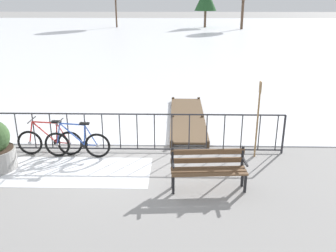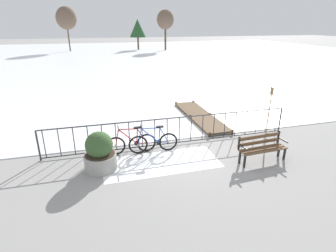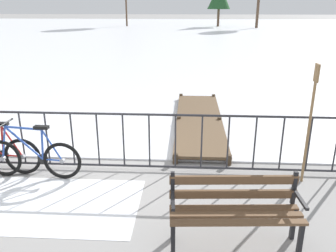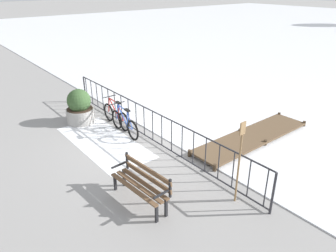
% 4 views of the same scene
% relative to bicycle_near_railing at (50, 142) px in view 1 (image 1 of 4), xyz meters
% --- Properties ---
extents(ground_plane, '(160.00, 160.00, 0.00)m').
position_rel_bicycle_near_railing_xyz_m(ground_plane, '(1.56, 0.25, -0.37)').
color(ground_plane, gray).
extents(frozen_pond, '(80.00, 56.00, 0.03)m').
position_rel_bicycle_near_railing_xyz_m(frozen_pond, '(1.56, 28.65, -0.35)').
color(frozen_pond, white).
rests_on(frozen_pond, ground).
extents(snow_patch, '(3.70, 1.58, 0.01)m').
position_rel_bicycle_near_railing_xyz_m(snow_patch, '(0.81, -0.95, -0.36)').
color(snow_patch, white).
rests_on(snow_patch, ground).
extents(railing_fence, '(9.06, 0.06, 1.07)m').
position_rel_bicycle_near_railing_xyz_m(railing_fence, '(1.56, 0.25, 0.19)').
color(railing_fence, '#2D2D33').
rests_on(railing_fence, ground).
extents(bicycle_near_railing, '(1.71, 0.52, 0.97)m').
position_rel_bicycle_near_railing_xyz_m(bicycle_near_railing, '(0.00, 0.00, 0.00)').
color(bicycle_near_railing, black).
rests_on(bicycle_near_railing, ground).
extents(bicycle_second, '(1.71, 0.52, 0.97)m').
position_rel_bicycle_near_railing_xyz_m(bicycle_second, '(0.75, -0.12, 0.00)').
color(bicycle_second, black).
rests_on(bicycle_second, ground).
extents(park_bench, '(1.63, 0.59, 0.89)m').
position_rel_bicycle_near_railing_xyz_m(park_bench, '(3.96, -1.63, 0.14)').
color(park_bench, brown).
rests_on(park_bench, ground).
extents(oar_upright, '(0.04, 0.16, 1.98)m').
position_rel_bicycle_near_railing_xyz_m(oar_upright, '(5.30, 0.00, 0.77)').
color(oar_upright, '#937047').
rests_on(oar_upright, ground).
extents(wooden_dock, '(1.10, 4.55, 0.20)m').
position_rel_bicycle_near_railing_xyz_m(wooden_dock, '(3.64, 2.78, -0.25)').
color(wooden_dock, brown).
rests_on(wooden_dock, ground).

